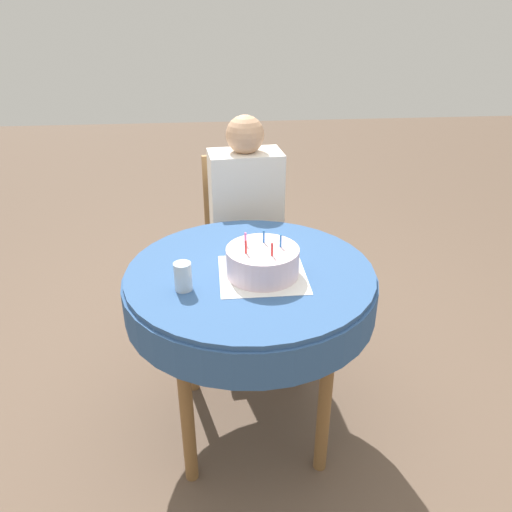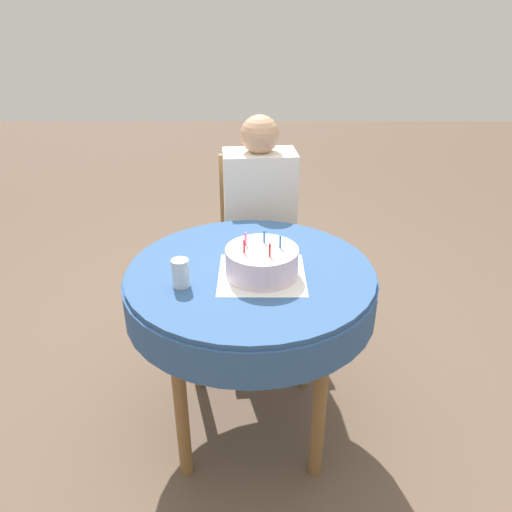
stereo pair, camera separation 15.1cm
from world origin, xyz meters
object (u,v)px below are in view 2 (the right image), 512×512
Objects in this scene: drinking_glass at (181,273)px; birthday_cake at (262,262)px; chair at (258,241)px; person at (260,214)px.

birthday_cake is at bearing 15.40° from drinking_glass.
chair is at bearing 90.71° from birthday_cake.
birthday_cake is (0.00, -0.73, 0.12)m from person.
chair is at bearing 73.47° from drinking_glass.
chair reaches higher than drinking_glass.
chair is 0.89m from birthday_cake.
person reaches higher than birthday_cake.
person is at bearing -90.00° from chair.
drinking_glass is at bearing -111.61° from chair.
chair is 9.37× the size of drinking_glass.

